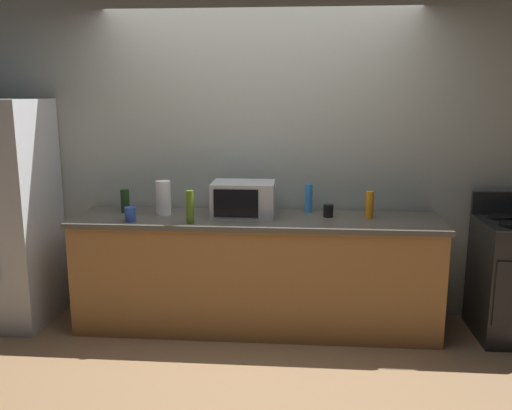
% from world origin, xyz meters
% --- Properties ---
extents(ground_plane, '(8.00, 8.00, 0.00)m').
position_xyz_m(ground_plane, '(0.00, 0.00, 0.00)').
color(ground_plane, '#93704C').
extents(back_wall, '(6.40, 0.10, 2.70)m').
position_xyz_m(back_wall, '(0.00, 0.81, 1.35)').
color(back_wall, '#9EA399').
rests_on(back_wall, ground_plane).
extents(counter_run, '(2.84, 0.64, 0.90)m').
position_xyz_m(counter_run, '(0.00, 0.40, 0.45)').
color(counter_run, '#9E6B38').
rests_on(counter_run, ground_plane).
extents(refrigerator, '(0.72, 0.73, 1.80)m').
position_xyz_m(refrigerator, '(-2.05, 0.40, 0.90)').
color(refrigerator, '#B7BABF').
rests_on(refrigerator, ground_plane).
extents(microwave, '(0.48, 0.35, 0.27)m').
position_xyz_m(microwave, '(-0.10, 0.45, 1.04)').
color(microwave, '#B7BABF').
rests_on(microwave, counter_run).
extents(paper_towel_roll, '(0.12, 0.12, 0.27)m').
position_xyz_m(paper_towel_roll, '(-0.74, 0.45, 1.04)').
color(paper_towel_roll, white).
rests_on(paper_towel_roll, counter_run).
extents(bottle_dish_soap, '(0.06, 0.06, 0.21)m').
position_xyz_m(bottle_dish_soap, '(0.87, 0.46, 1.00)').
color(bottle_dish_soap, orange).
rests_on(bottle_dish_soap, counter_run).
extents(bottle_wine, '(0.07, 0.07, 0.19)m').
position_xyz_m(bottle_wine, '(-1.06, 0.50, 0.99)').
color(bottle_wine, '#1E3F19').
rests_on(bottle_wine, counter_run).
extents(bottle_spray_cleaner, '(0.06, 0.06, 0.23)m').
position_xyz_m(bottle_spray_cleaner, '(0.41, 0.63, 1.02)').
color(bottle_spray_cleaner, '#338CE5').
rests_on(bottle_spray_cleaner, counter_run).
extents(bottle_olive_oil, '(0.06, 0.06, 0.25)m').
position_xyz_m(bottle_olive_oil, '(-0.47, 0.18, 1.02)').
color(bottle_olive_oil, '#4C6B19').
rests_on(bottle_olive_oil, counter_run).
extents(mug_blue, '(0.08, 0.08, 0.11)m').
position_xyz_m(mug_blue, '(-0.93, 0.20, 0.95)').
color(mug_blue, '#2D4CB2').
rests_on(mug_blue, counter_run).
extents(mug_black, '(0.08, 0.08, 0.10)m').
position_xyz_m(mug_black, '(0.56, 0.48, 0.95)').
color(mug_black, black).
rests_on(mug_black, counter_run).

